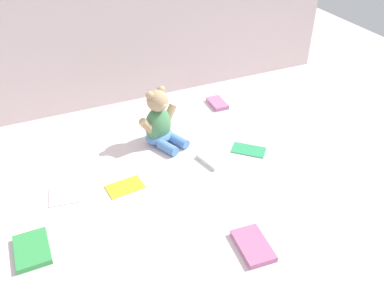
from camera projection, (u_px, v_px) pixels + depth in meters
The scene contains 10 objects.
ground_plane at pixel (187, 150), 1.59m from camera, with size 3.20×3.20×0.00m, color silver.
backdrop_drape at pixel (143, 36), 1.78m from camera, with size 1.83×0.03×0.58m, color beige.
teddy_bear at pixel (159, 123), 1.59m from camera, with size 0.19×0.20×0.23m.
book_case_0 at pixel (217, 103), 1.87m from camera, with size 0.07×0.11×0.02m, color #B36C99.
book_case_1 at pixel (64, 195), 1.38m from camera, with size 0.10×0.10×0.01m, color white.
book_case_2 at pixel (125, 186), 1.41m from camera, with size 0.07×0.12×0.01m, color yellow.
book_case_3 at pixel (253, 246), 1.19m from camera, with size 0.09×0.14×0.02m, color #BB6492.
book_case_4 at pixel (214, 159), 1.53m from camera, with size 0.08×0.11×0.02m, color white.
book_case_5 at pixel (249, 150), 1.59m from camera, with size 0.07×0.13×0.01m, color #2F9F5F.
book_case_6 at pixel (32, 250), 1.18m from camera, with size 0.10×0.14×0.02m, color green.
Camera 1 is at (-0.50, -1.18, 0.94)m, focal length 38.51 mm.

